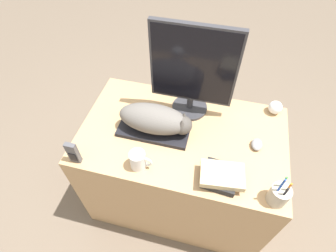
% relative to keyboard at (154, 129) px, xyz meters
% --- Properties ---
extents(ground_plane, '(12.00, 12.00, 0.00)m').
position_rel_keyboard_xyz_m(ground_plane, '(0.16, -0.33, -0.79)').
color(ground_plane, '#6B5B4C').
extents(desk, '(1.15, 0.70, 0.77)m').
position_rel_keyboard_xyz_m(desk, '(0.16, 0.02, -0.40)').
color(desk, tan).
rests_on(desk, ground_plane).
extents(keyboard, '(0.40, 0.19, 0.02)m').
position_rel_keyboard_xyz_m(keyboard, '(0.00, 0.00, 0.00)').
color(keyboard, black).
rests_on(keyboard, desk).
extents(cat, '(0.41, 0.17, 0.15)m').
position_rel_keyboard_xyz_m(cat, '(0.02, 0.00, 0.09)').
color(cat, '#66605B').
rests_on(cat, keyboard).
extents(monitor, '(0.46, 0.21, 0.55)m').
position_rel_keyboard_xyz_m(monitor, '(0.16, 0.22, 0.28)').
color(monitor, '#333338').
rests_on(monitor, desk).
extents(computer_mouse, '(0.06, 0.08, 0.03)m').
position_rel_keyboard_xyz_m(computer_mouse, '(0.56, 0.03, 0.01)').
color(computer_mouse, gray).
rests_on(computer_mouse, desk).
extents(coffee_mug, '(0.11, 0.08, 0.10)m').
position_rel_keyboard_xyz_m(coffee_mug, '(-0.01, -0.24, 0.04)').
color(coffee_mug, silver).
rests_on(coffee_mug, desk).
extents(pen_cup, '(0.09, 0.09, 0.20)m').
position_rel_keyboard_xyz_m(pen_cup, '(0.66, -0.26, 0.04)').
color(pen_cup, '#B2A893').
rests_on(pen_cup, desk).
extents(baseball, '(0.08, 0.08, 0.08)m').
position_rel_keyboard_xyz_m(baseball, '(0.65, 0.31, 0.03)').
color(baseball, silver).
rests_on(baseball, desk).
extents(phone, '(0.06, 0.03, 0.14)m').
position_rel_keyboard_xyz_m(phone, '(-0.33, -0.29, 0.06)').
color(phone, '#4C4C51').
rests_on(phone, desk).
extents(book_stack, '(0.22, 0.18, 0.07)m').
position_rel_keyboard_xyz_m(book_stack, '(0.40, -0.22, 0.02)').
color(book_stack, black).
rests_on(book_stack, desk).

